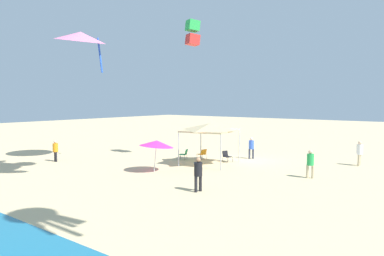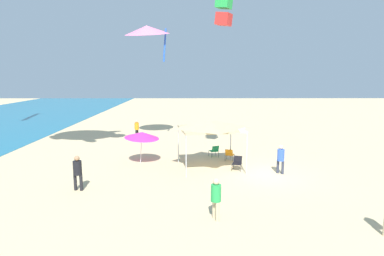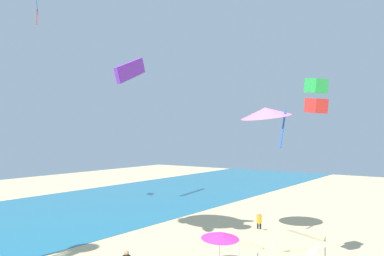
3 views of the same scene
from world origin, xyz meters
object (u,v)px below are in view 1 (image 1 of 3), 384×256
Objects in this scene: person_kite_handler at (55,149)px; person_far_stroller at (198,171)px; person_watching_sky at (251,146)px; person_beachcomber at (360,151)px; kite_box_green at (193,33)px; person_by_tent at (310,162)px; kite_delta_pink at (80,37)px; canopy_tent at (210,127)px; folding_chair_left_of_tent at (184,154)px; folding_chair_right_of_tent at (227,156)px; beach_umbrella at (157,143)px; folding_chair_facing_ocean at (202,153)px.

person_far_stroller is at bearing 15.55° from person_kite_handler.
person_watching_sky is 7.73m from person_beachcomber.
person_watching_sky is 0.89× the size of kite_box_green.
person_far_stroller is (-13.84, 0.70, 0.09)m from person_kite_handler.
person_by_tent is (1.35, 6.11, -0.04)m from person_beachcomber.
person_kite_handler is 0.91× the size of person_far_stroller.
canopy_tent is at bearing 133.39° from kite_delta_pink.
folding_chair_left_of_tent is 1.00× the size of folding_chair_right_of_tent.
kite_delta_pink is (8.71, 6.38, 8.79)m from folding_chair_right_of_tent.
folding_chair_left_of_tent is 9.70m from person_kite_handler.
beach_umbrella is 14.23m from person_beachcomber.
folding_chair_facing_ocean is at bearing 44.41° from person_far_stroller.
kite_delta_pink is at bearing 29.90° from canopy_tent.
beach_umbrella is 1.18× the size of kite_box_green.
beach_umbrella reaches higher than person_beachcomber.
folding_chair_left_of_tent is 0.46× the size of person_far_stroller.
person_by_tent reaches higher than folding_chair_left_of_tent.
folding_chair_facing_ocean is (1.64, -1.37, -2.19)m from canopy_tent.
folding_chair_facing_ocean is at bearing 149.22° from person_by_tent.
kite_delta_pink is (8.30, 4.77, 6.60)m from canopy_tent.
kite_box_green is at bearing -78.24° from beach_umbrella.
folding_chair_right_of_tent is 2.56m from person_watching_sky.
canopy_tent is 2.16× the size of kite_box_green.
person_kite_handler is at bearing -57.51° from person_beachcomber.
folding_chair_left_of_tent is 10.12m from person_by_tent.
person_watching_sky is 7.44m from person_by_tent.
canopy_tent is at bearing 59.63° from folding_chair_left_of_tent.
person_far_stroller reaches higher than folding_chair_facing_ocean.
person_beachcomber is at bearing -44.76° from folding_chair_right_of_tent.
person_beachcomber is 6.26m from person_by_tent.
kite_delta_pink is (12.25, -2.02, 8.23)m from person_far_stroller.
kite_box_green reaches higher than kite_delta_pink.
canopy_tent is 5.01× the size of folding_chair_left_of_tent.
beach_umbrella is 5.21m from folding_chair_left_of_tent.
person_beachcomber is at bearing 94.37° from folding_chair_left_of_tent.
person_watching_sky is at bearing 124.83° from person_by_tent.
person_beachcomber is at bearing 131.44° from folding_chair_facing_ocean.
person_kite_handler is 0.95× the size of person_by_tent.
kite_delta_pink reaches higher than folding_chair_facing_ocean.
person_kite_handler is at bearing 31.63° from canopy_tent.
person_by_tent is at bearing 37.25° from person_kite_handler.
canopy_tent reaches higher than folding_chair_right_of_tent.
beach_umbrella is (1.16, 4.33, -0.82)m from canopy_tent.
beach_umbrella is at bearing -176.98° from folding_chair_right_of_tent.
canopy_tent reaches higher than folding_chair_facing_ocean.
person_far_stroller is 1.04× the size of person_by_tent.
folding_chair_left_of_tent is (2.73, -0.45, -2.19)m from canopy_tent.
folding_chair_facing_ocean is at bearing 109.18° from folding_chair_left_of_tent.
person_far_stroller is (-6.68, 7.24, 0.56)m from folding_chair_left_of_tent.
kite_delta_pink reaches higher than beach_umbrella.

